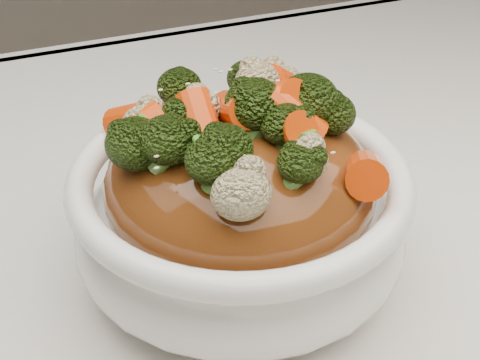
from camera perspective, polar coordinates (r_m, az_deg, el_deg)
name	(u,v)px	position (r m, az deg, el deg)	size (l,w,h in m)	color
tablecloth	(266,290)	(0.51, 2.05, -8.54)	(1.20, 0.80, 0.04)	silver
bowl	(240,221)	(0.47, 0.00, -3.19)	(0.21, 0.21, 0.08)	white
sauce_base	(240,184)	(0.45, 0.00, -0.31)	(0.17, 0.17, 0.09)	#5F2E10
carrots	(240,96)	(0.42, 0.00, 6.51)	(0.17, 0.17, 0.05)	#DF4007
broccoli	(240,98)	(0.42, 0.00, 6.39)	(0.17, 0.17, 0.04)	black
cauliflower	(240,101)	(0.42, 0.00, 6.16)	(0.17, 0.17, 0.04)	#CDBE8C
scallions	(240,95)	(0.42, 0.00, 6.63)	(0.13, 0.13, 0.02)	#377A1C
sesame_seeds	(240,95)	(0.42, 0.00, 6.63)	(0.15, 0.15, 0.01)	beige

